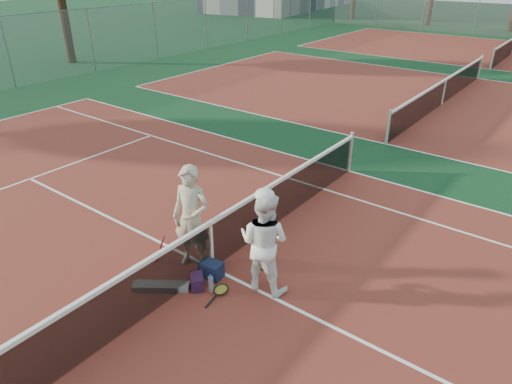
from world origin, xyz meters
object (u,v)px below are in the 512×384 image
racket_red (163,249)px  water_bottle (211,284)px  racket_spare (221,290)px  sports_bag_purple (197,282)px  sports_bag_navy (211,270)px  player_a (192,218)px  player_b (264,242)px  net_main (211,245)px  racket_black_held (262,270)px

racket_red → water_bottle: racket_red is taller
racket_spare → sports_bag_purple: size_ratio=1.91×
sports_bag_navy → player_a: bearing=168.2°
sports_bag_purple → water_bottle: (0.26, 0.08, 0.02)m
racket_red → player_b: bearing=-19.2°
player_b → racket_red: player_b is taller
net_main → racket_red: net_main is taller
net_main → sports_bag_purple: net_main is taller
net_main → sports_bag_navy: (0.16, -0.19, -0.35)m
player_b → racket_spare: bearing=41.3°
racket_red → racket_black_held: (1.84, 0.62, -0.02)m
net_main → sports_bag_purple: (0.16, -0.58, -0.38)m
sports_bag_purple → water_bottle: bearing=16.4°
racket_spare → sports_bag_purple: (-0.41, -0.16, 0.09)m
net_main → player_b: bearing=8.9°
player_b → racket_black_held: bearing=-43.9°
water_bottle → sports_bag_navy: bearing=130.6°
player_b → racket_black_held: size_ratio=3.41×
player_a → sports_bag_purple: player_a is taller
net_main → player_a: bearing=-167.3°
racket_black_held → racket_spare: racket_black_held is taller
racket_red → sports_bag_navy: 1.05m
racket_black_held → sports_bag_navy: size_ratio=1.37×
sports_bag_navy → sports_bag_purple: bearing=-89.1°
racket_black_held → water_bottle: bearing=42.2°
player_b → sports_bag_purple: (-0.89, -0.74, -0.79)m
racket_spare → sports_bag_purple: bearing=103.0°
racket_black_held → sports_bag_purple: bearing=34.3°
racket_black_held → sports_bag_navy: racket_black_held is taller
player_a → sports_bag_navy: bearing=-27.7°
player_a → sports_bag_navy: 1.00m
racket_spare → water_bottle: (-0.15, -0.08, 0.11)m
player_a → racket_black_held: player_a is taller
net_main → water_bottle: net_main is taller
player_b → racket_red: size_ratio=3.18×
player_b → sports_bag_navy: player_b is taller
racket_red → sports_bag_purple: (1.03, -0.18, -0.16)m
net_main → racket_spare: net_main is taller
player_a → player_b: size_ratio=1.08×
player_b → water_bottle: size_ratio=6.13×
racket_spare → water_bottle: water_bottle is taller
player_a → player_b: player_a is taller
racket_black_held → water_bottle: size_ratio=1.80×
net_main → player_b: player_b is taller
player_a → water_bottle: player_a is taller
player_a → sports_bag_navy: (0.53, -0.11, -0.84)m
player_b → racket_spare: size_ratio=3.06×
racket_red → sports_bag_purple: size_ratio=1.84×
racket_red → sports_bag_navy: racket_red is taller
player_b → sports_bag_purple: player_b is taller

